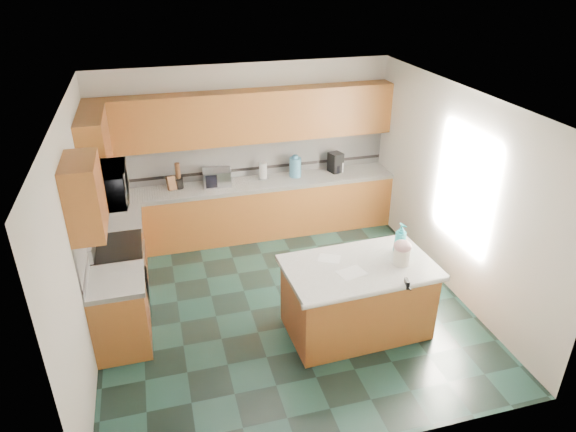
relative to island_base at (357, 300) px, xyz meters
name	(u,v)px	position (x,y,z in m)	size (l,w,h in m)	color
floor	(284,305)	(-0.72, 0.69, -0.43)	(4.60, 4.60, 0.00)	black
ceiling	(283,101)	(-0.72, 0.69, 2.27)	(4.60, 4.60, 0.00)	white
wall_back	(246,150)	(-0.72, 3.01, 0.92)	(4.60, 0.04, 2.70)	white
wall_front	(358,338)	(-0.72, -1.63, 0.92)	(4.60, 0.04, 2.70)	white
wall_left	(78,239)	(-3.04, 0.69, 0.92)	(0.04, 4.60, 2.70)	white
wall_right	(456,192)	(1.60, 0.69, 0.92)	(0.04, 4.60, 2.70)	white
back_base_cab	(252,210)	(-0.72, 2.69, 0.00)	(4.60, 0.60, 0.86)	#602D17
back_countertop	(251,184)	(-0.72, 2.69, 0.46)	(4.60, 0.64, 0.06)	white
back_upper_cab	(247,117)	(-0.72, 2.83, 1.51)	(4.60, 0.33, 0.78)	#602D17
back_backsplash	(247,157)	(-0.72, 2.98, 0.81)	(4.60, 0.02, 0.63)	silver
back_accent_band	(247,169)	(-0.72, 2.98, 0.61)	(4.60, 0.01, 0.05)	black
left_base_cab_rear	(122,249)	(-2.72, 1.98, 0.00)	(0.60, 0.82, 0.86)	#602D17
left_counter_rear	(117,220)	(-2.72, 1.98, 0.46)	(0.64, 0.82, 0.06)	white
left_base_cab_front	(121,315)	(-2.72, 0.45, 0.00)	(0.60, 0.72, 0.86)	#602D17
left_counter_front	(115,281)	(-2.72, 0.45, 0.46)	(0.64, 0.72, 0.06)	white
left_backsplash	(87,225)	(-3.01, 1.24, 0.81)	(0.02, 2.30, 0.63)	silver
left_accent_band	(90,239)	(-3.00, 1.24, 0.61)	(0.01, 2.30, 0.05)	black
left_upper_cab_rear	(94,144)	(-2.85, 2.12, 1.51)	(0.33, 1.09, 0.78)	#602D17
left_upper_cab_front	(85,196)	(-2.85, 0.45, 1.51)	(0.33, 0.72, 0.78)	#602D17
range_body	(122,279)	(-2.72, 1.19, 0.01)	(0.60, 0.76, 0.88)	#B7B7BC
range_oven_door	(145,278)	(-2.43, 1.19, -0.03)	(0.02, 0.68, 0.55)	black
range_cooktop	(116,248)	(-2.72, 1.19, 0.47)	(0.62, 0.78, 0.04)	black
range_handle	(144,253)	(-2.40, 1.19, 0.35)	(0.02, 0.02, 0.66)	#B7B7BC
range_backguard	(92,242)	(-2.98, 1.19, 0.59)	(0.06, 0.76, 0.18)	#B7B7BC
microwave	(105,186)	(-2.72, 1.19, 1.30)	(0.73, 0.50, 0.41)	#B7B7BC
island_base	(357,300)	(0.00, 0.00, 0.00)	(1.62, 0.93, 0.86)	#602D17
island_top	(359,267)	(0.00, 0.00, 0.46)	(1.72, 1.03, 0.06)	white
island_bullnose	(378,293)	(0.00, -0.51, 0.46)	(0.06, 0.06, 1.72)	white
treat_jar	(402,256)	(0.47, -0.09, 0.59)	(0.19, 0.19, 0.20)	silver
treat_jar_lid	(403,246)	(0.47, -0.09, 0.72)	(0.21, 0.21, 0.13)	#C9979C
treat_jar_knob	(403,243)	(0.47, -0.09, 0.77)	(0.02, 0.02, 0.07)	tan
treat_jar_knob_end_l	(400,243)	(0.44, -0.09, 0.77)	(0.04, 0.04, 0.04)	tan
treat_jar_knob_end_r	(406,242)	(0.51, -0.09, 0.77)	(0.04, 0.04, 0.04)	tan
soap_bottle_island	(400,239)	(0.56, 0.13, 0.68)	(0.15, 0.15, 0.39)	#2BB4BD
paper_sheet_a	(352,273)	(-0.15, -0.13, 0.49)	(0.30, 0.23, 0.00)	white
paper_sheet_b	(329,258)	(-0.29, 0.23, 0.49)	(0.25, 0.19, 0.00)	white
clamp_body	(407,284)	(0.34, -0.49, 0.50)	(0.03, 0.10, 0.09)	black
clamp_handle	(409,288)	(0.34, -0.56, 0.48)	(0.02, 0.02, 0.07)	black
knife_block	(171,183)	(-1.93, 2.74, 0.60)	(0.12, 0.10, 0.21)	#472814
utensil_crock	(179,183)	(-1.82, 2.77, 0.57)	(0.13, 0.13, 0.16)	black
utensil_bundle	(178,171)	(-1.82, 2.77, 0.78)	(0.08, 0.08, 0.24)	#472814
toaster_oven	(217,178)	(-1.24, 2.74, 0.61)	(0.42, 0.29, 0.25)	#B7B7BC
toaster_oven_door	(218,181)	(-1.24, 2.61, 0.61)	(0.38, 0.01, 0.21)	black
paper_towel	(263,171)	(-0.49, 2.79, 0.63)	(0.12, 0.12, 0.27)	white
paper_towel_base	(263,178)	(-0.49, 2.79, 0.50)	(0.18, 0.18, 0.01)	#B7B7BC
water_jug	(295,167)	(0.03, 2.75, 0.65)	(0.19, 0.19, 0.31)	#55A4CD
water_jug_neck	(295,157)	(0.03, 2.75, 0.82)	(0.09, 0.09, 0.04)	#55A4CD
coffee_maker	(336,162)	(0.72, 2.77, 0.65)	(0.19, 0.21, 0.32)	black
coffee_carafe	(336,169)	(0.72, 2.73, 0.56)	(0.13, 0.13, 0.13)	black
soap_bottle_back	(339,165)	(0.77, 2.74, 0.62)	(0.12, 0.12, 0.26)	white
soap_back_cap	(339,156)	(0.77, 2.74, 0.76)	(0.02, 0.02, 0.03)	red
window_light_proxy	(464,188)	(1.57, 0.49, 1.07)	(0.02, 1.40, 1.10)	white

